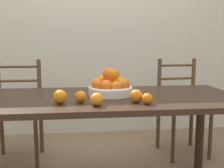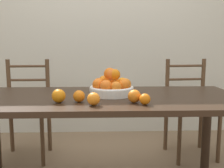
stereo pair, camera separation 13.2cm
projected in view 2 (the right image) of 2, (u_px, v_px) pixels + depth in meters
The scene contains 10 objects.
wall_back at pixel (102, 26), 3.13m from camera, with size 8.00×0.06×2.60m.
dining_table at pixel (102, 110), 1.77m from camera, with size 1.88×0.81×0.74m.
fruit_bowl at pixel (112, 86), 1.80m from camera, with size 0.30×0.30×0.19m.
orange_loose_0 at pixel (94, 99), 1.49m from camera, with size 0.07×0.07×0.07m.
orange_loose_1 at pixel (79, 96), 1.57m from camera, with size 0.07×0.07×0.07m.
orange_loose_2 at pixel (134, 96), 1.55m from camera, with size 0.08×0.08×0.08m.
orange_loose_3 at pixel (145, 99), 1.50m from camera, with size 0.06×0.06×0.06m.
orange_loose_4 at pixel (59, 96), 1.56m from camera, with size 0.08×0.08×0.08m.
chair_left at pixel (26, 110), 2.50m from camera, with size 0.43×0.41×0.94m.
chair_right at pixel (190, 109), 2.55m from camera, with size 0.46×0.44×0.94m.
Camera 2 is at (0.01, -1.73, 1.08)m, focal length 42.00 mm.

